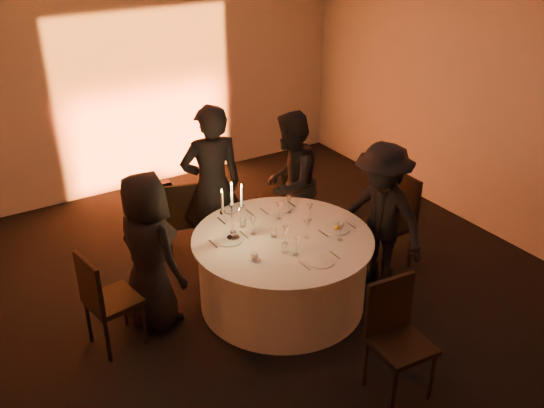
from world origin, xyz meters
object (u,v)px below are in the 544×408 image
guest_back_left (212,186)px  chair_back_right (282,192)px  chair_front (396,331)px  guest_back_right (290,183)px  guest_left (149,252)px  chair_left (104,297)px  banquet_table (282,270)px  guest_right (381,217)px  chair_back_left (184,215)px  chair_right (394,215)px  candelabra (233,219)px  coffee_cup (254,256)px

guest_back_left → chair_back_right: bearing=-157.4°
chair_front → guest_back_right: (0.54, 2.41, 0.25)m
guest_left → guest_back_right: 1.98m
chair_back_right → chair_left: bearing=-8.0°
banquet_table → guest_back_right: size_ratio=1.07×
chair_front → guest_left: (-1.38, 1.90, 0.21)m
guest_back_right → chair_back_right: bearing=-149.1°
banquet_table → chair_back_right: bearing=57.3°
chair_back_right → guest_right: size_ratio=0.56×
chair_back_left → chair_right: 2.35m
guest_left → chair_left: bearing=87.3°
chair_back_right → chair_right: chair_right is taller
chair_front → chair_back_right: bearing=80.4°
guest_left → candelabra: (0.81, -0.16, 0.19)m
guest_back_left → guest_back_right: 0.92m
guest_back_left → guest_back_right: bearing=177.7°
guest_back_left → coffee_cup: size_ratio=16.97×
chair_right → chair_back_right: bearing=-155.3°
guest_back_right → guest_left: bearing=-22.3°
banquet_table → candelabra: candelabra is taller
chair_back_left → guest_back_right: size_ratio=0.58×
chair_left → coffee_cup: (1.30, -0.45, 0.24)m
chair_front → candelabra: size_ratio=1.66×
chair_front → candelabra: candelabra is taller
chair_left → coffee_cup: 1.40m
chair_left → coffee_cup: size_ratio=9.02×
chair_front → guest_back_left: 2.66m
guest_left → coffee_cup: size_ratio=14.48×
guest_left → guest_right: (2.29, -0.63, 0.01)m
guest_left → guest_back_left: guest_back_left is taller
chair_left → candelabra: candelabra is taller
chair_front → guest_left: 2.36m
chair_front → guest_right: bearing=58.8°
chair_back_left → guest_left: guest_left is taller
chair_right → guest_back_left: bearing=-123.7°
chair_back_left → chair_back_right: 1.32m
guest_right → chair_right: bearing=106.2°
guest_left → guest_back_left: bearing=-72.8°
guest_back_left → guest_right: guest_back_left is taller
chair_left → chair_front: bearing=-142.6°
chair_back_right → chair_right: 1.47m
chair_back_left → chair_left: bearing=57.5°
chair_left → chair_back_right: 2.81m
candelabra → chair_left: bearing=178.8°
chair_right → chair_front: 2.01m
coffee_cup → chair_front: bearing=-66.4°
chair_back_left → chair_right: chair_right is taller
banquet_table → guest_right: (1.05, -0.24, 0.42)m
chair_left → candelabra: (1.31, -0.03, 0.43)m
guest_back_left → candelabra: (-0.22, -0.87, 0.05)m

